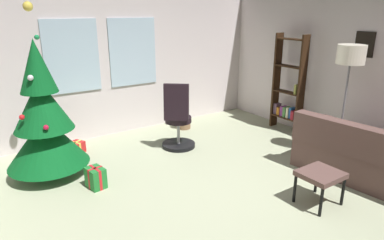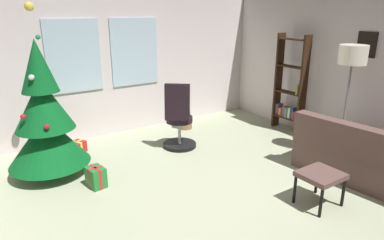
% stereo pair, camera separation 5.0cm
% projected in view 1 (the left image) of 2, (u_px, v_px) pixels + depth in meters
% --- Properties ---
extents(ground_plane, '(5.47, 6.29, 0.10)m').
position_uv_depth(ground_plane, '(239.00, 206.00, 4.14)').
color(ground_plane, '#A1A787').
extents(wall_back_with_windows, '(5.47, 0.12, 2.71)m').
position_uv_depth(wall_back_with_windows, '(124.00, 60.00, 6.21)').
color(wall_back_with_windows, silver).
rests_on(wall_back_with_windows, ground_plane).
extents(wall_right_with_frames, '(0.12, 6.29, 2.71)m').
position_uv_depth(wall_right_with_frames, '(380.00, 70.00, 5.19)').
color(wall_right_with_frames, silver).
rests_on(wall_right_with_frames, ground_plane).
extents(footstool, '(0.47, 0.43, 0.42)m').
position_uv_depth(footstool, '(320.00, 176.00, 4.00)').
color(footstool, brown).
rests_on(footstool, ground_plane).
extents(holiday_tree, '(1.09, 1.09, 2.32)m').
position_uv_depth(holiday_tree, '(44.00, 122.00, 4.61)').
color(holiday_tree, '#4C331E').
rests_on(holiday_tree, ground_plane).
extents(gift_box_red, '(0.32, 0.30, 0.19)m').
position_uv_depth(gift_box_red, '(76.00, 148.00, 5.52)').
color(gift_box_red, red).
rests_on(gift_box_red, ground_plane).
extents(gift_box_green, '(0.23, 0.29, 0.28)m').
position_uv_depth(gift_box_green, '(96.00, 178.00, 4.45)').
color(gift_box_green, '#1E722D').
rests_on(gift_box_green, ground_plane).
extents(office_chair, '(0.59, 0.60, 1.13)m').
position_uv_depth(office_chair, '(178.00, 123.00, 5.62)').
color(office_chair, black).
rests_on(office_chair, ground_plane).
extents(bookshelf, '(0.18, 0.64, 1.82)m').
position_uv_depth(bookshelf, '(288.00, 90.00, 6.41)').
color(bookshelf, black).
rests_on(bookshelf, ground_plane).
extents(floor_lamp, '(0.40, 0.40, 1.75)m').
position_uv_depth(floor_lamp, '(350.00, 61.00, 5.00)').
color(floor_lamp, slate).
rests_on(floor_lamp, ground_plane).
extents(potted_plant, '(0.32, 0.51, 0.60)m').
position_uv_depth(potted_plant, '(182.00, 117.00, 6.66)').
color(potted_plant, '#836043').
rests_on(potted_plant, ground_plane).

